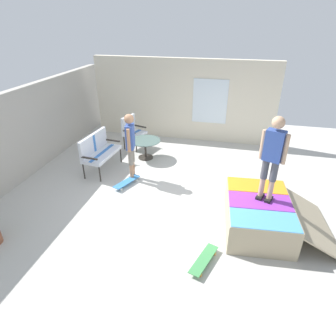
{
  "coord_description": "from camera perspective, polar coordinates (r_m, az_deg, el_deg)",
  "views": [
    {
      "loc": [
        -5.44,
        -1.2,
        3.77
      ],
      "look_at": [
        0.16,
        0.14,
        0.7
      ],
      "focal_mm": 30.57,
      "sensor_mm": 36.0,
      "label": 1
    }
  ],
  "objects": [
    {
      "name": "patio_chair_near_house",
      "position": [
        9.16,
        -7.24,
        7.69
      ],
      "size": [
        0.75,
        0.71,
        1.02
      ],
      "color": "#2D2823",
      "rests_on": "ground_plane"
    },
    {
      "name": "patio_table",
      "position": [
        8.45,
        -4.55,
        4.52
      ],
      "size": [
        0.9,
        0.9,
        0.57
      ],
      "color": "#2D2823",
      "rests_on": "ground_plane"
    },
    {
      "name": "back_wall_cinderblock",
      "position": [
        7.98,
        -28.53,
        5.13
      ],
      "size": [
        9.0,
        0.2,
        2.23
      ],
      "color": "#ADA89E",
      "rests_on": "ground_plane"
    },
    {
      "name": "skateboard_spare",
      "position": [
        5.17,
        7.16,
        -17.67
      ],
      "size": [
        0.82,
        0.44,
        0.1
      ],
      "color": "#3F8C4C",
      "rests_on": "ground_plane"
    },
    {
      "name": "person_skater",
      "position": [
        5.43,
        20.13,
        2.66
      ],
      "size": [
        0.33,
        0.45,
        1.66
      ],
      "color": "black",
      "rests_on": "skate_ramp"
    },
    {
      "name": "skateboard_by_bench",
      "position": [
        7.26,
        -8.21,
        -2.75
      ],
      "size": [
        0.82,
        0.49,
        0.1
      ],
      "color": "#3372B2",
      "rests_on": "ground_plane"
    },
    {
      "name": "ground_plane",
      "position": [
        6.75,
        0.82,
        -6.38
      ],
      "size": [
        12.0,
        12.0,
        0.1
      ],
      "primitive_type": "cube",
      "color": "beige"
    },
    {
      "name": "house_facade",
      "position": [
        9.7,
        3.06,
        13.38
      ],
      "size": [
        0.23,
        6.0,
        2.63
      ],
      "color": "beige",
      "rests_on": "ground_plane"
    },
    {
      "name": "skate_ramp",
      "position": [
        5.98,
        17.77,
        -8.76
      ],
      "size": [
        1.88,
        2.17,
        0.63
      ],
      "color": "tan",
      "rests_on": "ground_plane"
    },
    {
      "name": "person_watching",
      "position": [
        7.1,
        -7.5,
        5.07
      ],
      "size": [
        0.47,
        0.29,
        1.74
      ],
      "color": "silver",
      "rests_on": "ground_plane"
    },
    {
      "name": "patio_bench",
      "position": [
        7.9,
        -13.78,
        3.7
      ],
      "size": [
        1.29,
        0.66,
        1.02
      ],
      "color": "#2D2823",
      "rests_on": "ground_plane"
    }
  ]
}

